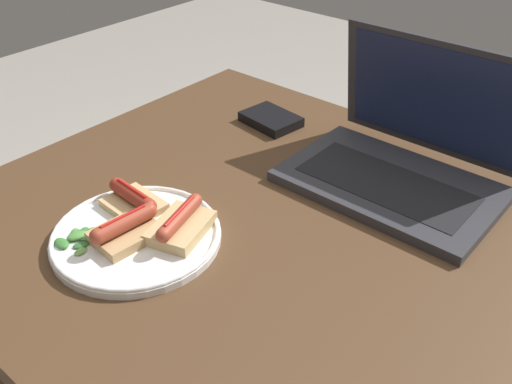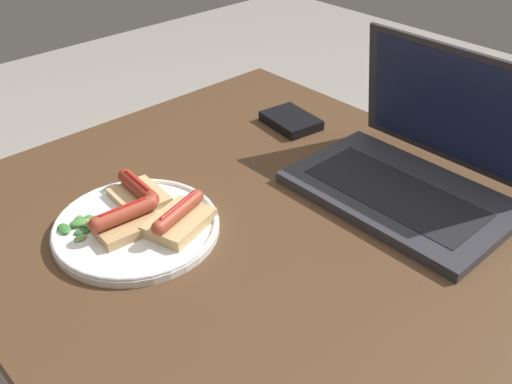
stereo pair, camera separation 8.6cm
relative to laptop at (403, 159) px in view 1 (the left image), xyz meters
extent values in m
cube|color=#4C331E|center=(-0.04, -0.24, -0.06)|extent=(1.08, 0.85, 0.04)
cylinder|color=#4C331E|center=(-0.48, 0.09, -0.43)|extent=(0.06, 0.06, 0.70)
cylinder|color=#4C331E|center=(-0.48, -0.57, -0.43)|extent=(0.06, 0.06, 0.70)
cube|color=#2D2D33|center=(0.00, -0.04, -0.03)|extent=(0.35, 0.23, 0.02)
cube|color=black|center=(0.00, -0.05, -0.02)|extent=(0.29, 0.12, 0.00)
cube|color=#2D2D33|center=(0.00, 0.09, 0.08)|extent=(0.35, 0.04, 0.21)
cube|color=#192347|center=(0.00, 0.09, 0.08)|extent=(0.32, 0.03, 0.19)
cylinder|color=white|center=(-0.22, -0.41, -0.04)|extent=(0.25, 0.25, 0.01)
torus|color=white|center=(-0.22, -0.41, -0.03)|extent=(0.25, 0.25, 0.01)
cube|color=tan|center=(-0.22, -0.42, -0.02)|extent=(0.08, 0.10, 0.02)
cylinder|color=#9E3D28|center=(-0.22, -0.42, 0.00)|extent=(0.03, 0.09, 0.02)
sphere|color=#9E3D28|center=(-0.22, -0.38, 0.00)|extent=(0.02, 0.02, 0.02)
sphere|color=#9E3D28|center=(-0.23, -0.47, 0.00)|extent=(0.02, 0.02, 0.02)
cylinder|color=red|center=(-0.22, -0.42, 0.01)|extent=(0.01, 0.08, 0.01)
cube|color=tan|center=(-0.17, -0.36, -0.02)|extent=(0.10, 0.12, 0.02)
cylinder|color=#9E3D28|center=(-0.17, -0.36, 0.00)|extent=(0.05, 0.10, 0.02)
sphere|color=#9E3D28|center=(-0.19, -0.31, 0.00)|extent=(0.02, 0.02, 0.02)
sphere|color=#9E3D28|center=(-0.16, -0.41, 0.00)|extent=(0.02, 0.02, 0.02)
cylinder|color=red|center=(-0.17, -0.36, 0.01)|extent=(0.03, 0.08, 0.01)
cube|color=tan|center=(-0.27, -0.36, -0.02)|extent=(0.10, 0.08, 0.01)
cylinder|color=maroon|center=(-0.27, -0.36, -0.01)|extent=(0.09, 0.03, 0.02)
sphere|color=maroon|center=(-0.32, -0.36, -0.01)|extent=(0.02, 0.02, 0.02)
sphere|color=maroon|center=(-0.23, -0.37, -0.01)|extent=(0.02, 0.02, 0.02)
cylinder|color=red|center=(-0.27, -0.36, 0.01)|extent=(0.07, 0.01, 0.01)
ellipsoid|color=#2D662D|center=(-0.26, -0.48, -0.03)|extent=(0.02, 0.03, 0.00)
ellipsoid|color=#709E4C|center=(-0.25, -0.49, -0.03)|extent=(0.01, 0.02, 0.01)
ellipsoid|color=#4C8E3D|center=(-0.29, -0.47, -0.03)|extent=(0.03, 0.02, 0.01)
ellipsoid|color=#387A33|center=(-0.28, -0.49, -0.03)|extent=(0.03, 0.02, 0.01)
ellipsoid|color=#709E4C|center=(-0.27, -0.44, -0.03)|extent=(0.03, 0.03, 0.01)
ellipsoid|color=#2D662D|center=(-0.28, -0.46, -0.03)|extent=(0.02, 0.02, 0.01)
ellipsoid|color=#4C8E3D|center=(-0.28, -0.47, -0.03)|extent=(0.03, 0.03, 0.01)
ellipsoid|color=#387A33|center=(-0.28, -0.46, -0.03)|extent=(0.03, 0.03, 0.01)
ellipsoid|color=#4C8E3D|center=(-0.27, -0.46, -0.03)|extent=(0.02, 0.02, 0.00)
cube|color=black|center=(-0.31, 0.02, -0.03)|extent=(0.12, 0.10, 0.02)
camera|label=1|loc=(0.35, -0.80, 0.50)|focal=40.00mm
camera|label=2|loc=(0.41, -0.74, 0.50)|focal=40.00mm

